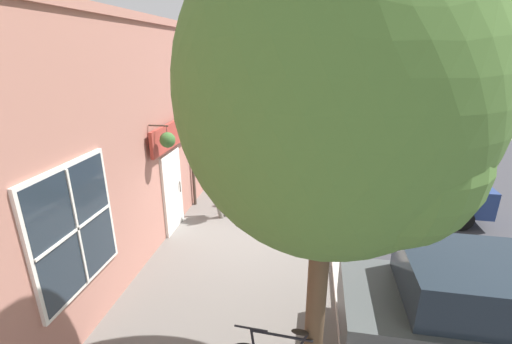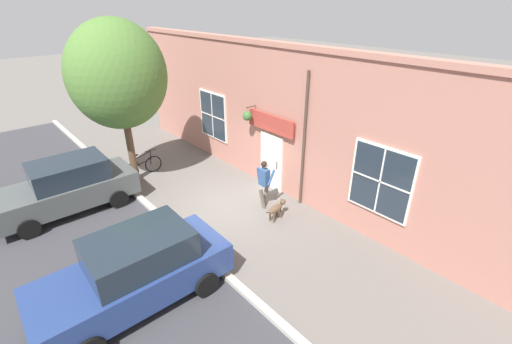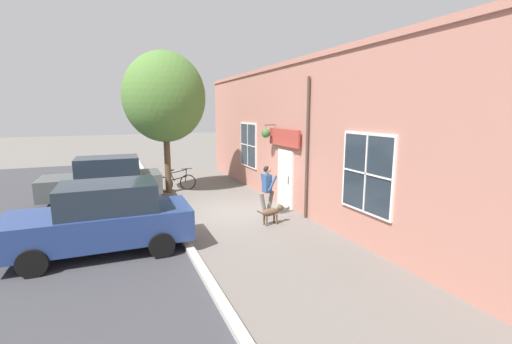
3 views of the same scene
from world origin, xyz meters
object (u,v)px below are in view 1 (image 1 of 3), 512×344
Objects in this scene: parked_car_mid_block at (401,184)px; pedestrian_walking at (223,183)px; dog_on_leash at (237,193)px; parked_car_nearest_curb at (490,315)px; street_tree_by_curb at (338,101)px.

pedestrian_walking is at bearing -167.39° from parked_car_mid_block.
dog_on_leash is at bearing -176.60° from parked_car_mid_block.
pedestrian_walking is at bearing -103.73° from dog_on_leash.
pedestrian_walking is 6.50m from parked_car_nearest_curb.
pedestrian_walking is 1.06m from dog_on_leash.
street_tree_by_curb is at bearing -112.05° from parked_car_mid_block.
pedestrian_walking is 0.29× the size of street_tree_by_curb.
parked_car_nearest_curb is (5.01, -4.15, -0.15)m from pedestrian_walking.
pedestrian_walking is at bearing 140.35° from parked_car_nearest_curb.
street_tree_by_curb is 7.12m from parked_car_mid_block.
dog_on_leash is at bearing 112.66° from street_tree_by_curb.
parked_car_mid_block is (4.98, 1.11, -0.15)m from pedestrian_walking.
parked_car_mid_block is (-0.03, 5.26, 0.00)m from parked_car_nearest_curb.
parked_car_mid_block reaches higher than pedestrian_walking.
dog_on_leash is 0.17× the size of street_tree_by_curb.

